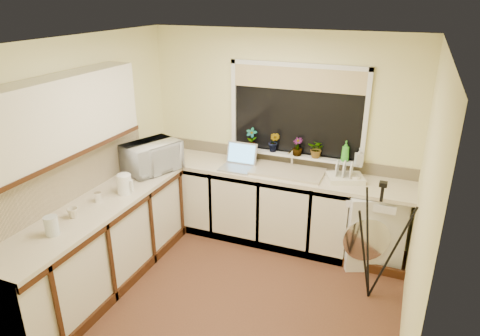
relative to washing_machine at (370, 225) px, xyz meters
name	(u,v)px	position (x,y,z in m)	size (l,w,h in m)	color
floor	(231,295)	(-1.17, -1.20, -0.42)	(3.20, 3.20, 0.00)	brown
ceiling	(229,42)	(-1.17, -1.20, 2.03)	(3.20, 3.20, 0.00)	white
wall_back	(279,136)	(-1.17, 0.30, 0.80)	(3.20, 3.20, 0.00)	#F1EAA1
wall_front	(132,278)	(-1.17, -2.70, 0.80)	(3.20, 3.20, 0.00)	#F1EAA1
wall_left	(87,160)	(-2.77, -1.20, 0.80)	(3.00, 3.00, 0.00)	#F1EAA1
wall_right	(421,215)	(0.43, -1.20, 0.80)	(3.00, 3.00, 0.00)	#F1EAA1
base_cabinet_back	(245,202)	(-1.50, 0.00, 0.01)	(2.55, 0.60, 0.86)	silver
base_cabinet_left	(101,247)	(-2.47, -1.50, 0.01)	(0.54, 2.40, 0.86)	silver
worktop_back	(271,172)	(-1.17, 0.00, 0.46)	(3.20, 0.60, 0.04)	beige
worktop_left	(95,207)	(-2.47, -1.50, 0.46)	(0.60, 2.40, 0.04)	beige
upper_cabinet	(58,118)	(-2.61, -1.65, 1.38)	(0.28, 1.90, 0.70)	silver
splashback_left	(68,180)	(-2.76, -1.50, 0.70)	(0.02, 2.40, 0.45)	beige
splashback_back	(278,156)	(-1.17, 0.29, 0.55)	(3.20, 0.02, 0.14)	beige
window_glass	(297,111)	(-0.97, 0.29, 1.13)	(1.50, 0.02, 1.00)	black
window_blind	(298,79)	(-0.97, 0.26, 1.50)	(1.50, 0.02, 0.25)	tan
windowsill	(293,155)	(-0.97, 0.23, 0.61)	(1.60, 0.14, 0.03)	white
sink	(287,171)	(-0.97, 0.00, 0.49)	(0.82, 0.46, 0.03)	tan
faucet	(292,158)	(-0.97, 0.18, 0.60)	(0.03, 0.03, 0.24)	silver
washing_machine	(370,225)	(0.00, 0.00, 0.00)	(0.60, 0.58, 0.85)	white
laptop	(239,161)	(-1.55, -0.05, 0.55)	(0.37, 0.35, 0.27)	#9A9BA2
kettle	(124,184)	(-2.36, -1.15, 0.57)	(0.15, 0.15, 0.20)	white
dish_rack	(345,178)	(-0.32, 0.02, 0.50)	(0.38, 0.29, 0.06)	white
tripod	(375,242)	(0.11, -0.70, 0.20)	(0.62, 0.62, 1.24)	black
glass_jug	(51,226)	(-2.44, -2.07, 0.56)	(0.12, 0.12, 0.17)	silver
steel_jar	(98,197)	(-2.49, -1.42, 0.52)	(0.07, 0.07, 0.10)	white
microwave	(152,157)	(-2.43, -0.52, 0.64)	(0.61, 0.41, 0.34)	white
plant_a	(252,139)	(-1.49, 0.21, 0.76)	(0.14, 0.09, 0.26)	#999999
plant_b	(274,142)	(-1.21, 0.21, 0.75)	(0.13, 0.11, 0.24)	#999999
plant_c	(297,147)	(-0.92, 0.19, 0.73)	(0.12, 0.12, 0.21)	#999999
plant_d	(317,149)	(-0.69, 0.21, 0.73)	(0.19, 0.17, 0.21)	#999999
soap_bottle_green	(345,151)	(-0.37, 0.22, 0.74)	(0.09, 0.09, 0.24)	green
soap_bottle_clear	(359,156)	(-0.21, 0.19, 0.71)	(0.08, 0.08, 0.18)	#999999
cup_back	(355,179)	(-0.21, 0.00, 0.52)	(0.11, 0.11, 0.09)	white
cup_left	(73,213)	(-2.49, -1.77, 0.52)	(0.10, 0.10, 0.09)	beige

